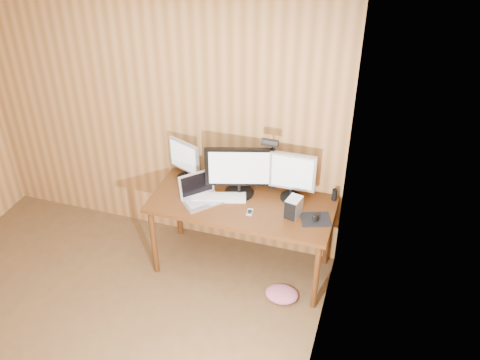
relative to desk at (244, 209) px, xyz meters
The scene contains 14 objects.
room_shell 2.04m from the desk, 118.65° to the right, with size 4.00×4.00×4.00m.
desk is the anchor object (origin of this frame).
monitor_center 0.37m from the desk, 138.73° to the left, with size 0.58×0.26×0.46m.
monitor_left 0.71m from the desk, 167.27° to the left, with size 0.33×0.16×0.39m.
monitor_right 0.55m from the desk, 17.34° to the left, with size 0.40×0.19×0.45m.
laptop 0.43m from the desk, 160.32° to the right, with size 0.40×0.41×0.23m.
keyboard 0.26m from the desk, 160.95° to the right, with size 0.50×0.28×0.02m.
mousepad 0.68m from the desk, ahead, with size 0.25×0.20×0.00m, color black.
mouse 0.68m from the desk, ahead, with size 0.06×0.10×0.03m, color black.
hard_drive 0.52m from the desk, 13.77° to the right, with size 0.14×0.17×0.17m.
phone 0.25m from the desk, 60.41° to the right, with size 0.06×0.10×0.01m.
speaker 0.81m from the desk, 15.53° to the left, with size 0.05×0.05×0.11m, color black.
desk_lamp 0.56m from the desk, 39.62° to the left, with size 0.14×0.20×0.61m.
fabric_pile 0.82m from the desk, 37.50° to the right, with size 0.29×0.24×0.09m, color #C45F7A, non-canonical shape.
Camera 1 is at (2.03, -1.94, 3.50)m, focal length 40.00 mm.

